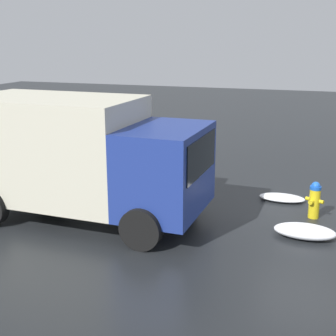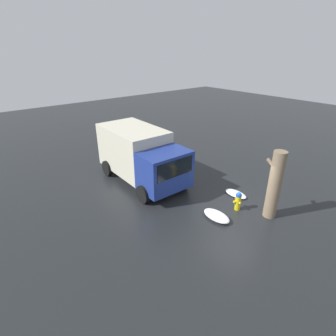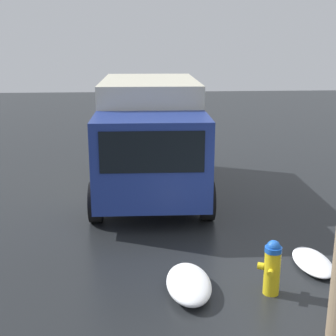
# 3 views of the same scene
# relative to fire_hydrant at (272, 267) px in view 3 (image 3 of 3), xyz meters

# --- Properties ---
(ground_plane) EXTENTS (60.00, 60.00, 0.00)m
(ground_plane) POSITION_rel_fire_hydrant_xyz_m (-0.00, -0.00, -0.47)
(ground_plane) COLOR black
(fire_hydrant) EXTENTS (0.45, 0.37, 0.91)m
(fire_hydrant) POSITION_rel_fire_hydrant_xyz_m (0.00, 0.00, 0.00)
(fire_hydrant) COLOR yellow
(fire_hydrant) RESTS_ON ground_plane
(delivery_truck) EXTENTS (5.84, 2.86, 2.90)m
(delivery_truck) POSITION_rel_fire_hydrant_xyz_m (5.40, 1.73, 1.11)
(delivery_truck) COLOR navy
(delivery_truck) RESTS_ON ground_plane
(snow_pile_by_hydrant) EXTENTS (1.21, 0.63, 0.17)m
(snow_pile_by_hydrant) POSITION_rel_fire_hydrant_xyz_m (0.85, -1.01, -0.38)
(snow_pile_by_hydrant) COLOR white
(snow_pile_by_hydrant) RESTS_ON ground_plane
(snow_pile_curbside) EXTENTS (1.34, 0.72, 0.29)m
(snow_pile_curbside) POSITION_rel_fire_hydrant_xyz_m (0.13, 1.31, -0.32)
(snow_pile_curbside) COLOR white
(snow_pile_curbside) RESTS_ON ground_plane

